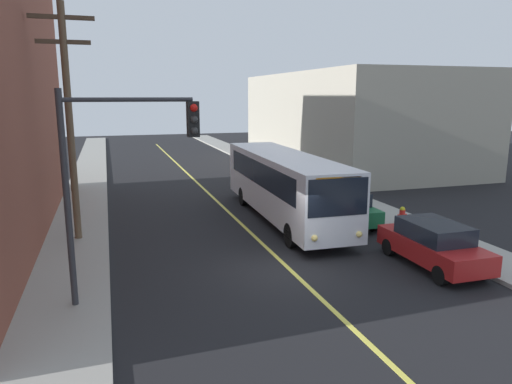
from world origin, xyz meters
TOP-DOWN VIEW (x-y plane):
  - ground_plane at (0.00, 0.00)m, footprint 120.00×120.00m
  - sidewalk_left at (-7.25, 10.00)m, footprint 2.50×90.00m
  - sidewalk_right at (7.25, 10.00)m, footprint 2.50×90.00m
  - lane_stripe_center at (0.00, 15.00)m, footprint 0.16×60.00m
  - building_right_warehouse at (14.49, 22.27)m, footprint 12.00×22.52m
  - city_bus at (2.20, 6.35)m, footprint 2.89×12.21m
  - parked_car_red at (4.92, -1.32)m, footprint 1.87×4.42m
  - parked_car_green at (4.62, 4.77)m, footprint 1.94×4.46m
  - parked_car_silver at (4.65, 13.76)m, footprint 1.85×4.42m
  - utility_pole_near at (-7.19, 5.59)m, footprint 2.40×0.28m
  - traffic_signal_left_corner at (-5.41, -1.18)m, footprint 3.75×0.48m
  - fire_hydrant at (6.85, 3.31)m, footprint 0.44×0.26m

SIDE VIEW (x-z plane):
  - ground_plane at x=0.00m, z-range 0.00..0.00m
  - lane_stripe_center at x=0.00m, z-range 0.00..0.01m
  - sidewalk_left at x=-7.25m, z-range 0.00..0.15m
  - sidewalk_right at x=7.25m, z-range 0.00..0.15m
  - fire_hydrant at x=6.85m, z-range 0.16..1.00m
  - parked_car_red at x=4.92m, z-range 0.03..1.65m
  - parked_car_green at x=4.62m, z-range 0.03..1.65m
  - parked_car_silver at x=4.65m, z-range 0.03..1.65m
  - city_bus at x=2.20m, z-range 0.22..3.42m
  - building_right_warehouse at x=14.49m, z-range 0.00..7.78m
  - traffic_signal_left_corner at x=-5.41m, z-range 1.30..7.30m
  - utility_pole_near at x=-7.19m, z-range 0.64..9.96m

